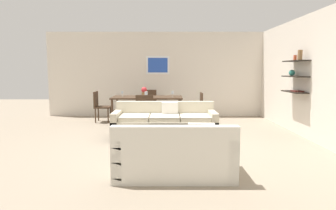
{
  "coord_description": "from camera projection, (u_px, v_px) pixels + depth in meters",
  "views": [
    {
      "loc": [
        -0.03,
        -6.14,
        1.5
      ],
      "look_at": [
        -0.04,
        0.2,
        0.75
      ],
      "focal_mm": 31.87,
      "sensor_mm": 36.0,
      "label": 1
    }
  ],
  "objects": [
    {
      "name": "dining_chair_foot",
      "position": [
        145.0,
        109.0,
        7.52
      ],
      "size": [
        0.44,
        0.44,
        0.88
      ],
      "color": "#422D1E",
      "rests_on": "ground"
    },
    {
      "name": "decorative_bowl",
      "position": [
        175.0,
        129.0,
        5.45
      ],
      "size": [
        0.39,
        0.39,
        0.07
      ],
      "color": "#99844C",
      "rests_on": "coffee_table"
    },
    {
      "name": "wine_glass_left_far",
      "position": [
        123.0,
        93.0,
        8.46
      ],
      "size": [
        0.06,
        0.06,
        0.15
      ],
      "color": "silver",
      "rests_on": "dining_table"
    },
    {
      "name": "sofa_beige",
      "position": [
        165.0,
        125.0,
        6.57
      ],
      "size": [
        2.24,
        0.9,
        0.78
      ],
      "color": "beige",
      "rests_on": "ground"
    },
    {
      "name": "right_wall_shelf_unit",
      "position": [
        304.0,
        76.0,
        6.71
      ],
      "size": [
        0.34,
        8.2,
        2.7
      ],
      "color": "silver",
      "rests_on": "ground"
    },
    {
      "name": "dining_chair_left_far",
      "position": [
        100.0,
        105.0,
        8.6
      ],
      "size": [
        0.44,
        0.44,
        0.88
      ],
      "color": "#422D1E",
      "rests_on": "ground"
    },
    {
      "name": "dining_chair_right_near",
      "position": [
        198.0,
        106.0,
        8.18
      ],
      "size": [
        0.44,
        0.44,
        0.88
      ],
      "color": "#422D1E",
      "rests_on": "ground"
    },
    {
      "name": "wine_glass_right_near",
      "position": [
        173.0,
        93.0,
        8.23
      ],
      "size": [
        0.07,
        0.07,
        0.17
      ],
      "color": "silver",
      "rests_on": "dining_table"
    },
    {
      "name": "back_wall_unit",
      "position": [
        178.0,
        74.0,
        9.62
      ],
      "size": [
        8.4,
        0.09,
        2.7
      ],
      "color": "silver",
      "rests_on": "ground"
    },
    {
      "name": "centerpiece_vase",
      "position": [
        145.0,
        92.0,
        8.35
      ],
      "size": [
        0.16,
        0.16,
        0.27
      ],
      "color": "olive",
      "rests_on": "dining_table"
    },
    {
      "name": "dining_table",
      "position": [
        148.0,
        99.0,
        8.37
      ],
      "size": [
        1.96,
        0.93,
        0.75
      ],
      "color": "#422D1E",
      "rests_on": "ground"
    },
    {
      "name": "wine_glass_foot",
      "position": [
        147.0,
        93.0,
        7.94
      ],
      "size": [
        0.08,
        0.08,
        0.18
      ],
      "color": "silver",
      "rests_on": "dining_table"
    },
    {
      "name": "dining_chair_head",
      "position": [
        150.0,
        102.0,
        9.25
      ],
      "size": [
        0.44,
        0.44,
        0.88
      ],
      "color": "#422D1E",
      "rests_on": "ground"
    },
    {
      "name": "ground_plane",
      "position": [
        170.0,
        141.0,
        6.27
      ],
      "size": [
        18.0,
        18.0,
        0.0
      ],
      "primitive_type": "plane",
      "color": "gray"
    },
    {
      "name": "loveseat_white",
      "position": [
        175.0,
        155.0,
        4.23
      ],
      "size": [
        1.66,
        0.9,
        0.78
      ],
      "color": "silver",
      "rests_on": "ground"
    },
    {
      "name": "coffee_table",
      "position": [
        173.0,
        142.0,
        5.43
      ],
      "size": [
        1.06,
        1.06,
        0.38
      ],
      "color": "black",
      "rests_on": "ground"
    }
  ]
}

